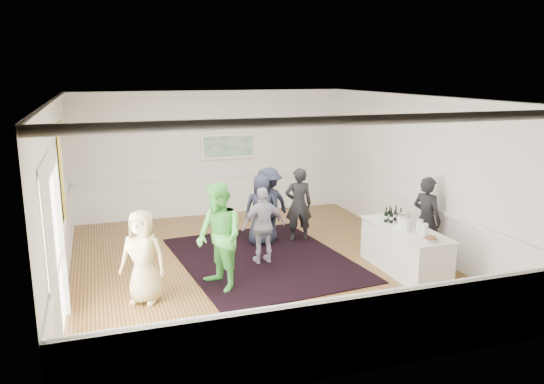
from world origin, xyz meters
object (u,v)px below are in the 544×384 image
object	(u,v)px
guest_lilac	(264,226)
serving_table	(405,250)
guest_dark_b	(299,205)
guest_tan	(143,257)
ice_bucket	(403,219)
guest_dark_a	(268,204)
nut_bowl	(430,239)
bartender	(426,219)
guest_green	(219,237)
guest_navy	(262,210)

from	to	relation	value
guest_lilac	serving_table	bearing A→B (deg)	148.55
guest_dark_b	guest_tan	bearing A→B (deg)	42.38
guest_lilac	ice_bucket	distance (m)	2.64
guest_tan	guest_dark_a	bearing A→B (deg)	67.11
guest_tan	ice_bucket	bearing A→B (deg)	27.57
guest_dark_b	nut_bowl	xyz separation A→B (m)	(1.18, -3.16, 0.06)
serving_table	ice_bucket	size ratio (longest dim) A/B	8.02
serving_table	bartender	xyz separation A→B (m)	(0.72, 0.40, 0.42)
guest_dark_a	ice_bucket	distance (m)	3.06
nut_bowl	guest_green	bearing A→B (deg)	162.27
bartender	guest_dark_b	bearing A→B (deg)	24.09
serving_table	guest_dark_a	size ratio (longest dim) A/B	1.28
bartender	guest_lilac	world-z (taller)	bartender
guest_dark_b	guest_navy	xyz separation A→B (m)	(-0.84, 0.02, -0.05)
guest_tan	guest_navy	xyz separation A→B (m)	(2.69, 2.22, -0.00)
bartender	ice_bucket	world-z (taller)	bartender
guest_dark_a	nut_bowl	world-z (taller)	guest_dark_a
guest_lilac	ice_bucket	bearing A→B (deg)	153.32
guest_green	ice_bucket	size ratio (longest dim) A/B	7.14
guest_dark_a	ice_bucket	world-z (taller)	guest_dark_a
guest_navy	guest_green	bearing A→B (deg)	79.73
guest_lilac	guest_dark_a	distance (m)	1.45
bartender	guest_navy	bearing A→B (deg)	34.01
guest_dark_a	nut_bowl	bearing A→B (deg)	95.51
serving_table	guest_navy	size ratio (longest dim) A/B	1.36
serving_table	guest_green	distance (m)	3.49
serving_table	bartender	world-z (taller)	bartender
guest_dark_b	ice_bucket	xyz separation A→B (m)	(1.27, -2.15, 0.14)
guest_tan	guest_green	bearing A→B (deg)	33.17
guest_lilac	guest_dark_a	bearing A→B (deg)	-114.69
bartender	guest_lilac	distance (m)	3.19
serving_table	guest_dark_b	xyz separation A→B (m)	(-1.20, 2.36, 0.39)
bartender	guest_dark_a	xyz separation A→B (m)	(-2.53, 2.22, -0.03)
guest_tan	nut_bowl	size ratio (longest dim) A/B	6.00
nut_bowl	guest_lilac	bearing A→B (deg)	138.39
guest_navy	ice_bucket	world-z (taller)	guest_navy
guest_lilac	ice_bucket	size ratio (longest dim) A/B	5.79
serving_table	guest_green	world-z (taller)	guest_green
guest_dark_a	guest_dark_b	size ratio (longest dim) A/B	0.99
guest_navy	guest_tan	bearing A→B (deg)	63.29
guest_dark_a	guest_dark_b	distance (m)	0.66
guest_tan	guest_lilac	size ratio (longest dim) A/B	1.02
guest_dark_b	serving_table	bearing A→B (deg)	127.32
bartender	ice_bucket	distance (m)	0.69
ice_bucket	nut_bowl	distance (m)	1.01
guest_green	nut_bowl	size ratio (longest dim) A/B	7.22
guest_dark_a	ice_bucket	size ratio (longest dim) A/B	6.25
guest_green	guest_navy	world-z (taller)	guest_green
serving_table	guest_green	bearing A→B (deg)	174.99
nut_bowl	guest_dark_a	bearing A→B (deg)	117.67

